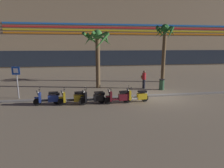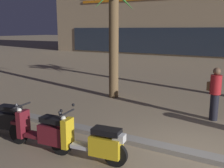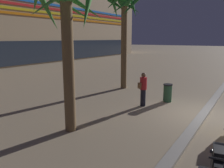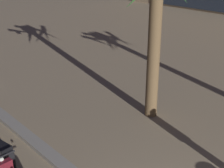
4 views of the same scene
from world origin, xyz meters
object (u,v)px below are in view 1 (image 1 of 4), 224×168
scooter_yellow_gap_after_mid (138,96)px  crossing_sign (17,79)px  scooter_yellow_last_in_row (74,98)px  litter_bin (162,84)px  scooter_black_mid_rear (95,98)px  palm_tree_by_mall_entrance (164,40)px  palm_tree_near_sign (98,45)px  scooter_maroon_second_in_line (120,97)px  pedestrian_by_palm_tree (144,79)px  scooter_blue_lead_nearest (49,98)px

scooter_yellow_gap_after_mid → crossing_sign: bearing=165.0°
scooter_yellow_last_in_row → litter_bin: bearing=23.2°
scooter_yellow_gap_after_mid → scooter_black_mid_rear: bearing=179.4°
litter_bin → crossing_sign: bearing=-174.8°
palm_tree_by_mall_entrance → litter_bin: bearing=-114.2°
palm_tree_near_sign → scooter_maroon_second_in_line: bearing=-78.5°
scooter_maroon_second_in_line → palm_tree_by_mall_entrance: (6.15, 7.10, 4.05)m
palm_tree_near_sign → pedestrian_by_palm_tree: bearing=-12.6°
palm_tree_near_sign → litter_bin: 6.77m
scooter_black_mid_rear → pedestrian_by_palm_tree: pedestrian_by_palm_tree is taller
scooter_yellow_last_in_row → pedestrian_by_palm_tree: (6.13, 4.00, 0.43)m
palm_tree_by_mall_entrance → scooter_yellow_last_in_row: bearing=-143.2°
scooter_black_mid_rear → crossing_sign: size_ratio=0.75×
scooter_black_mid_rear → pedestrian_by_palm_tree: bearing=40.5°
scooter_blue_lead_nearest → scooter_yellow_gap_after_mid: 6.02m
palm_tree_by_mall_entrance → pedestrian_by_palm_tree: (-3.05, -2.87, -3.62)m
scooter_yellow_last_in_row → scooter_maroon_second_in_line: (3.03, -0.23, -0.00)m
palm_tree_by_mall_entrance → palm_tree_near_sign: bearing=-164.9°
scooter_yellow_gap_after_mid → crossing_sign: (-8.58, 2.30, 1.06)m
crossing_sign → scooter_blue_lead_nearest: bearing=-37.8°
scooter_black_mid_rear → litter_bin: scooter_black_mid_rear is taller
crossing_sign → scooter_maroon_second_in_line: bearing=-18.3°
palm_tree_near_sign → litter_bin: (5.57, -1.69, -3.45)m
pedestrian_by_palm_tree → palm_tree_by_mall_entrance: bearing=43.2°
litter_bin → scooter_yellow_gap_after_mid: bearing=-133.5°
scooter_yellow_gap_after_mid → scooter_maroon_second_in_line: bearing=-175.5°
scooter_black_mid_rear → scooter_yellow_gap_after_mid: bearing=-0.6°
scooter_maroon_second_in_line → scooter_yellow_gap_after_mid: 1.33m
scooter_yellow_gap_after_mid → palm_tree_near_sign: bearing=115.2°
crossing_sign → palm_tree_by_mall_entrance: (13.41, 4.69, 3.00)m
scooter_yellow_last_in_row → scooter_maroon_second_in_line: bearing=-4.3°
scooter_blue_lead_nearest → palm_tree_by_mall_entrance: size_ratio=0.29×
scooter_blue_lead_nearest → pedestrian_by_palm_tree: 8.68m
pedestrian_by_palm_tree → scooter_blue_lead_nearest: bearing=-153.9°
scooter_maroon_second_in_line → litter_bin: scooter_maroon_second_in_line is taller
scooter_yellow_last_in_row → palm_tree_near_sign: 6.35m
litter_bin → scooter_maroon_second_in_line: bearing=-142.5°
scooter_black_mid_rear → litter_bin: bearing=28.2°
scooter_maroon_second_in_line → scooter_black_mid_rear: bearing=175.4°
scooter_blue_lead_nearest → scooter_black_mid_rear: 3.01m
scooter_yellow_last_in_row → pedestrian_by_palm_tree: bearing=33.1°
scooter_yellow_gap_after_mid → litter_bin: scooter_yellow_gap_after_mid is taller
scooter_maroon_second_in_line → scooter_yellow_last_in_row: bearing=175.7°
litter_bin → scooter_black_mid_rear: bearing=-151.8°
scooter_blue_lead_nearest → crossing_sign: crossing_sign is taller
scooter_maroon_second_in_line → crossing_sign: (-7.25, 2.41, 1.05)m
scooter_blue_lead_nearest → scooter_yellow_gap_after_mid: size_ratio=0.95×
palm_tree_by_mall_entrance → pedestrian_by_palm_tree: bearing=-136.8°
scooter_black_mid_rear → palm_tree_by_mall_entrance: palm_tree_by_mall_entrance is taller
scooter_blue_lead_nearest → pedestrian_by_palm_tree: (7.78, 3.82, 0.42)m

